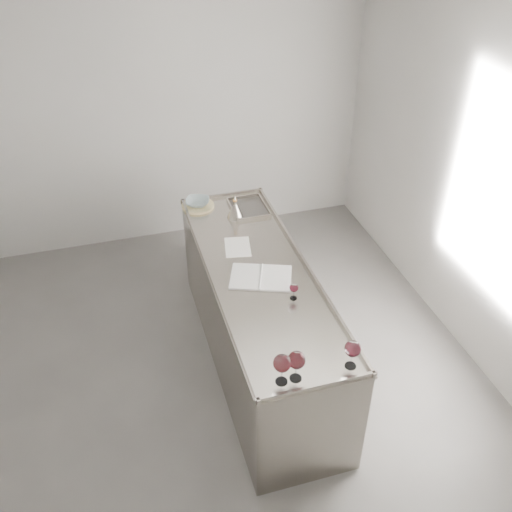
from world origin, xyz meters
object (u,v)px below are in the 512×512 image
object	(u,v)px
wine_glass_middle	(282,364)
wine_glass_small	(294,288)
notebook	(261,277)
wine_funnel	(235,210)
counter	(259,318)
ceramic_bowl	(198,202)
wine_glass_right	(353,349)
wine_glass_left	(297,361)

from	to	relation	value
wine_glass_middle	wine_glass_small	xyz separation A→B (m)	(0.33, 0.71, -0.06)
notebook	wine_funnel	size ratio (longest dim) A/B	2.44
wine_glass_middle	wine_funnel	xyz separation A→B (m)	(0.21, 1.89, -0.08)
counter	wine_glass_small	xyz separation A→B (m)	(0.14, -0.37, 0.56)
ceramic_bowl	wine_funnel	distance (m)	0.38
wine_glass_right	wine_funnel	xyz separation A→B (m)	(-0.24, 1.89, -0.08)
counter	wine_glass_left	size ratio (longest dim) A/B	11.41
ceramic_bowl	notebook	bearing A→B (deg)	-78.27
wine_glass_middle	wine_glass_right	size ratio (longest dim) A/B	1.05
notebook	wine_funnel	distance (m)	0.89
notebook	ceramic_bowl	distance (m)	1.18
wine_glass_small	ceramic_bowl	size ratio (longest dim) A/B	0.62
wine_glass_left	wine_glass_right	world-z (taller)	wine_glass_left
wine_glass_left	wine_funnel	world-z (taller)	wine_funnel
wine_glass_right	ceramic_bowl	world-z (taller)	wine_glass_right
wine_glass_right	counter	bearing A→B (deg)	103.68
wine_glass_small	wine_glass_right	bearing A→B (deg)	-80.48
wine_glass_right	notebook	xyz separation A→B (m)	(-0.27, 1.01, -0.14)
wine_glass_left	notebook	xyz separation A→B (m)	(0.09, 1.01, -0.14)
wine_glass_small	wine_funnel	bearing A→B (deg)	95.66
wine_glass_left	wine_glass_right	size ratio (longest dim) A/B	1.05
wine_glass_right	wine_funnel	distance (m)	1.91
wine_glass_left	wine_glass_middle	bearing A→B (deg)	-180.00
notebook	wine_glass_right	bearing A→B (deg)	-54.06
counter	ceramic_bowl	distance (m)	1.22
ceramic_bowl	wine_funnel	world-z (taller)	wine_funnel
wine_glass_middle	ceramic_bowl	bearing A→B (deg)	91.70
wine_glass_left	notebook	size ratio (longest dim) A/B	0.40
wine_glass_right	wine_glass_small	xyz separation A→B (m)	(-0.12, 0.71, -0.05)
wine_glass_left	wine_glass_middle	size ratio (longest dim) A/B	1.00
wine_glass_small	ceramic_bowl	distance (m)	1.50
wine_glass_left	wine_funnel	xyz separation A→B (m)	(0.12, 1.89, -0.08)
ceramic_bowl	wine_funnel	bearing A→B (deg)	-43.92
counter	wine_funnel	world-z (taller)	wine_funnel
wine_glass_left	wine_funnel	size ratio (longest dim) A/B	0.97
notebook	counter	bearing A→B (deg)	102.76
notebook	ceramic_bowl	size ratio (longest dim) A/B	2.54
counter	wine_funnel	bearing A→B (deg)	88.15
wine_glass_left	notebook	bearing A→B (deg)	85.14
wine_glass_right	wine_funnel	world-z (taller)	wine_funnel
counter	wine_glass_small	distance (m)	0.68
wine_glass_small	notebook	xyz separation A→B (m)	(-0.15, 0.29, -0.09)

